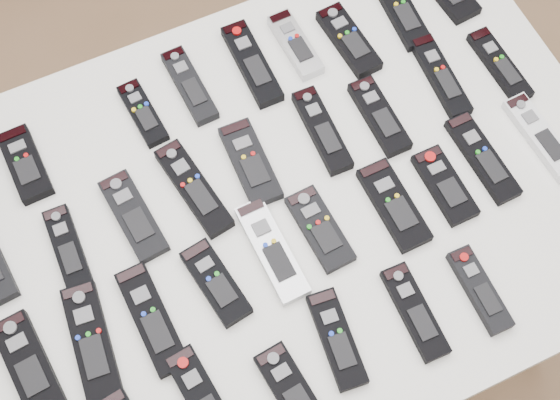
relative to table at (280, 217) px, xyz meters
name	(u,v)px	position (x,y,z in m)	size (l,w,h in m)	color
ground	(303,265)	(0.12, 0.11, -0.72)	(4.00, 4.00, 0.00)	#8D6948
table	(280,217)	(0.00, 0.00, 0.00)	(1.25, 0.88, 0.78)	white
remote_1	(25,164)	(-0.39, 0.27, 0.07)	(0.06, 0.15, 0.02)	black
remote_2	(143,113)	(-0.16, 0.28, 0.07)	(0.04, 0.14, 0.02)	black
remote_3	(190,86)	(-0.05, 0.30, 0.07)	(0.05, 0.17, 0.02)	black
remote_4	(252,64)	(0.07, 0.29, 0.07)	(0.05, 0.19, 0.02)	black
remote_5	(295,45)	(0.17, 0.29, 0.07)	(0.05, 0.16, 0.02)	#B7B7BC
remote_6	(349,40)	(0.27, 0.26, 0.07)	(0.05, 0.17, 0.02)	black
remote_7	(401,11)	(0.40, 0.28, 0.07)	(0.05, 0.18, 0.02)	black
remote_10	(68,249)	(-0.37, 0.08, 0.07)	(0.05, 0.16, 0.02)	black
remote_11	(134,216)	(-0.25, 0.09, 0.07)	(0.06, 0.17, 0.02)	black
remote_12	(194,188)	(-0.13, 0.09, 0.07)	(0.05, 0.20, 0.02)	black
remote_13	(250,163)	(-0.02, 0.09, 0.07)	(0.06, 0.17, 0.02)	black
remote_14	(322,130)	(0.13, 0.10, 0.07)	(0.05, 0.18, 0.02)	black
remote_15	(379,116)	(0.24, 0.08, 0.07)	(0.05, 0.17, 0.02)	black
remote_16	(440,76)	(0.39, 0.11, 0.07)	(0.04, 0.19, 0.02)	black
remote_17	(500,65)	(0.51, 0.08, 0.07)	(0.04, 0.17, 0.02)	black
remote_18	(28,365)	(-0.50, -0.09, 0.07)	(0.06, 0.18, 0.02)	black
remote_19	(92,342)	(-0.39, -0.10, 0.07)	(0.06, 0.20, 0.02)	black
remote_20	(152,319)	(-0.29, -0.10, 0.07)	(0.06, 0.20, 0.02)	black
remote_21	(216,283)	(-0.16, -0.09, 0.07)	(0.05, 0.15, 0.02)	black
remote_22	(272,250)	(-0.05, -0.08, 0.07)	(0.05, 0.20, 0.02)	#B7B7BC
remote_23	(320,229)	(0.04, -0.08, 0.07)	(0.06, 0.16, 0.02)	black
remote_24	(394,205)	(0.18, -0.09, 0.07)	(0.06, 0.17, 0.02)	black
remote_25	(445,185)	(0.28, -0.10, 0.07)	(0.06, 0.15, 0.02)	black
remote_26	(482,158)	(0.38, -0.08, 0.07)	(0.05, 0.19, 0.02)	black
remote_27	(541,137)	(0.50, -0.09, 0.07)	(0.05, 0.18, 0.02)	silver
remote_31	(293,392)	(-0.12, -0.31, 0.07)	(0.05, 0.16, 0.02)	black
remote_32	(337,339)	(-0.02, -0.27, 0.07)	(0.05, 0.17, 0.02)	black
remote_33	(415,312)	(0.12, -0.28, 0.07)	(0.05, 0.17, 0.02)	black
remote_34	(480,290)	(0.24, -0.29, 0.07)	(0.04, 0.16, 0.02)	black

